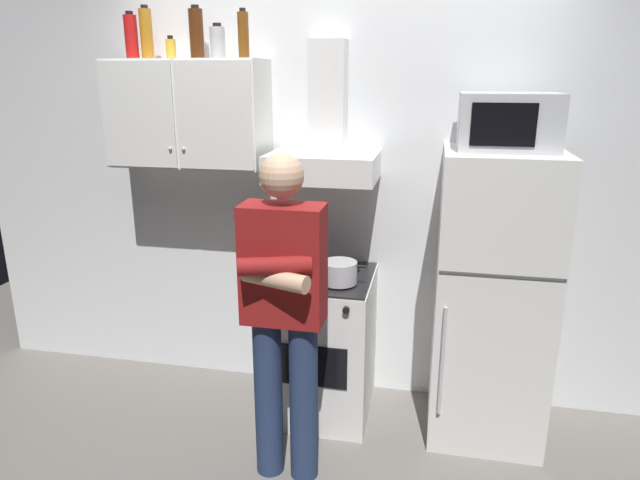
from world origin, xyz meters
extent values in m
plane|color=slate|center=(0.00, 0.00, 0.00)|extent=(7.00, 7.00, 0.00)
cube|color=white|center=(0.00, 0.60, 1.35)|extent=(4.80, 0.10, 2.70)
cube|color=white|center=(-0.85, 0.38, 1.75)|extent=(0.90, 0.34, 0.60)
cube|color=white|center=(-1.07, 0.20, 1.75)|extent=(0.43, 0.01, 0.58)
cube|color=white|center=(-0.62, 0.20, 1.75)|extent=(0.43, 0.01, 0.58)
sphere|color=#B2B2B7|center=(-0.89, 0.19, 1.57)|extent=(0.02, 0.02, 0.02)
sphere|color=#B2B2B7|center=(-0.81, 0.19, 1.57)|extent=(0.02, 0.02, 0.02)
cube|color=white|center=(-0.05, 0.25, 0.42)|extent=(0.60, 0.60, 0.85)
cube|color=black|center=(-0.05, 0.25, 0.86)|extent=(0.59, 0.59, 0.01)
cube|color=black|center=(-0.05, -0.05, 0.45)|extent=(0.42, 0.01, 0.24)
cylinder|color=black|center=(-0.18, 0.13, 0.87)|extent=(0.16, 0.16, 0.01)
cylinder|color=black|center=(0.08, 0.13, 0.87)|extent=(0.16, 0.16, 0.01)
cylinder|color=black|center=(-0.18, 0.37, 0.87)|extent=(0.16, 0.16, 0.01)
cylinder|color=black|center=(0.08, 0.37, 0.87)|extent=(0.16, 0.16, 0.01)
cylinder|color=black|center=(-0.25, -0.06, 0.80)|extent=(0.04, 0.02, 0.04)
cylinder|color=black|center=(-0.12, -0.06, 0.80)|extent=(0.04, 0.02, 0.04)
cylinder|color=black|center=(0.02, -0.06, 0.80)|extent=(0.04, 0.02, 0.04)
cylinder|color=black|center=(0.15, -0.06, 0.80)|extent=(0.04, 0.02, 0.04)
cube|color=white|center=(-0.05, 0.33, 1.47)|extent=(0.60, 0.44, 0.15)
cube|color=white|center=(-0.05, 0.47, 1.85)|extent=(0.20, 0.16, 0.60)
cube|color=white|center=(0.90, 0.25, 0.80)|extent=(0.60, 0.60, 1.60)
cube|color=#4C4C4C|center=(0.90, -0.05, 1.04)|extent=(0.59, 0.01, 0.01)
cylinder|color=silver|center=(0.65, -0.06, 0.56)|extent=(0.02, 0.02, 0.60)
cube|color=#B7BABF|center=(0.90, 0.27, 1.74)|extent=(0.48, 0.36, 0.28)
cube|color=black|center=(0.86, 0.09, 1.74)|extent=(0.30, 0.01, 0.20)
cylinder|color=navy|center=(-0.19, -0.35, 0.42)|extent=(0.14, 0.14, 0.85)
cylinder|color=navy|center=(-0.01, -0.35, 0.42)|extent=(0.14, 0.14, 0.85)
cube|color=maroon|center=(-0.10, -0.35, 1.13)|extent=(0.38, 0.20, 0.56)
cylinder|color=maroon|center=(-0.10, -0.49, 1.17)|extent=(0.33, 0.17, 0.08)
cylinder|color=#DBAD89|center=(-0.10, -0.49, 1.11)|extent=(0.33, 0.17, 0.08)
sphere|color=#DBAD89|center=(-0.10, -0.35, 1.54)|extent=(0.20, 0.20, 0.20)
cylinder|color=#B7BABF|center=(0.08, 0.13, 0.93)|extent=(0.19, 0.19, 0.12)
cylinder|color=black|center=(-0.04, 0.13, 0.98)|extent=(0.05, 0.01, 0.01)
cylinder|color=black|center=(0.20, 0.13, 0.98)|extent=(0.05, 0.01, 0.01)
cylinder|color=brown|center=(-0.50, 0.38, 2.17)|extent=(0.06, 0.06, 0.24)
cylinder|color=black|center=(-0.50, 0.38, 2.30)|extent=(0.03, 0.03, 0.02)
cylinder|color=#B2B5BA|center=(-0.65, 0.38, 2.13)|extent=(0.08, 0.08, 0.16)
cylinder|color=black|center=(-0.65, 0.38, 2.22)|extent=(0.05, 0.05, 0.02)
cylinder|color=red|center=(-1.15, 0.35, 2.17)|extent=(0.07, 0.07, 0.23)
cylinder|color=black|center=(-1.15, 0.35, 2.29)|extent=(0.04, 0.04, 0.02)
cylinder|color=#B7721E|center=(-1.07, 0.37, 2.18)|extent=(0.07, 0.07, 0.26)
cylinder|color=black|center=(-1.07, 0.37, 2.32)|extent=(0.04, 0.04, 0.02)
cylinder|color=gold|center=(-0.93, 0.37, 2.10)|extent=(0.06, 0.06, 0.10)
cylinder|color=black|center=(-0.93, 0.37, 2.16)|extent=(0.03, 0.03, 0.02)
cylinder|color=#47230F|center=(-0.79, 0.41, 2.18)|extent=(0.08, 0.08, 0.26)
cylinder|color=black|center=(-0.79, 0.41, 2.32)|extent=(0.04, 0.04, 0.02)
camera|label=1|loc=(0.56, -2.70, 1.97)|focal=31.47mm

